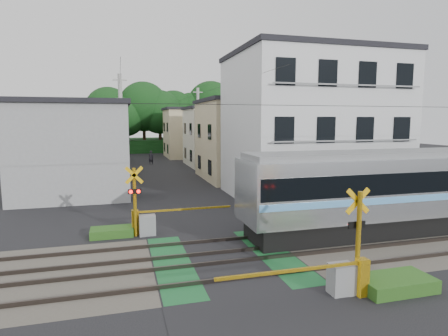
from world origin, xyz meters
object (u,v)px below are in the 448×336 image
object	(u,v)px
crossing_signal_near	(345,271)
crossing_signal_far	(145,219)
apartment_block	(311,126)
pedestrian	(151,158)

from	to	relation	value
crossing_signal_near	crossing_signal_far	world-z (taller)	same
apartment_block	crossing_signal_near	bearing A→B (deg)	-114.22
crossing_signal_far	pedestrian	size ratio (longest dim) A/B	2.94
crossing_signal_far	apartment_block	size ratio (longest dim) A/B	0.46
crossing_signal_far	apartment_block	xyz separation A→B (m)	(11.09, 5.84, 3.94)
crossing_signal_near	pedestrian	world-z (taller)	crossing_signal_near
crossing_signal_near	crossing_signal_far	xyz separation A→B (m)	(-5.17, 7.31, 0.00)
crossing_signal_far	apartment_block	world-z (taller)	apartment_block
crossing_signal_far	apartment_block	distance (m)	13.14
crossing_signal_near	apartment_block	size ratio (longest dim) A/B	0.46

